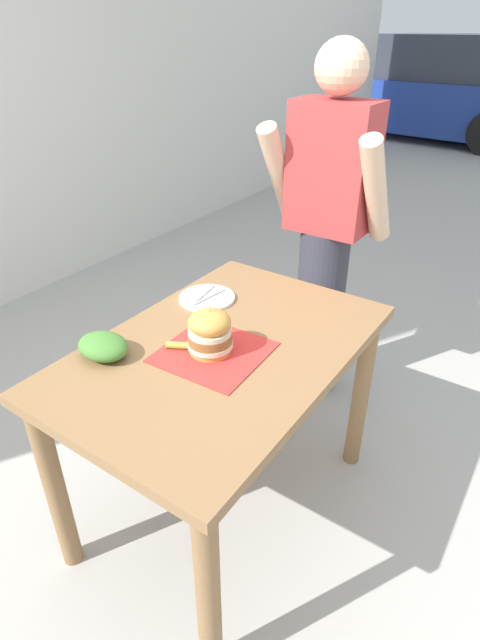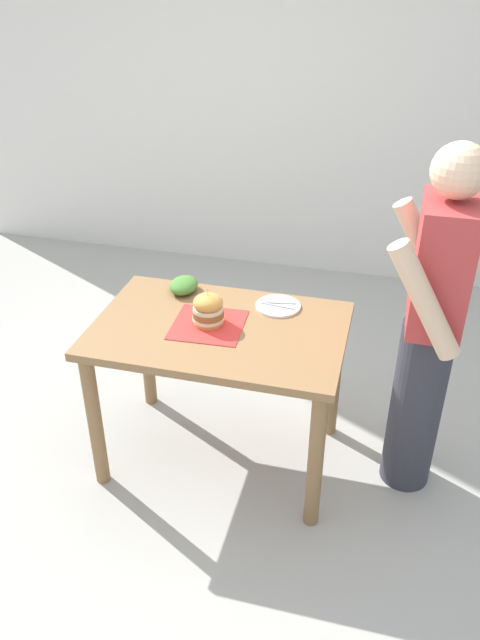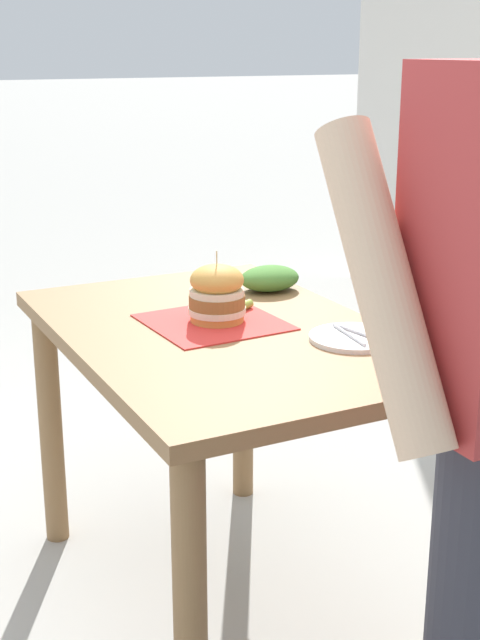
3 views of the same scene
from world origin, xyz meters
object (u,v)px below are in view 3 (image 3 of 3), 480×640
at_px(sandwich, 217,293).
at_px(side_salad, 270,278).
at_px(patio_table, 223,378).
at_px(side_plate_with_forks, 354,338).
at_px(pickle_spear, 242,307).

xyz_separation_m(sandwich, side_salad, (-0.27, -0.21, -0.04)).
distance_m(patio_table, side_plate_with_forks, 0.36).
bearing_deg(side_salad, pickle_spear, 43.31).
height_order(sandwich, side_plate_with_forks, sandwich).
distance_m(patio_table, sandwich, 0.22).
bearing_deg(pickle_spear, side_plate_with_forks, 112.41).
xyz_separation_m(sandwich, side_plate_with_forks, (-0.23, 0.28, -0.07)).
xyz_separation_m(pickle_spear, side_plate_with_forks, (-0.14, 0.33, -0.01)).
distance_m(patio_table, side_salad, 0.43).
bearing_deg(patio_table, sandwich, -101.91).
height_order(patio_table, side_salad, side_salad).
bearing_deg(side_salad, patio_table, 43.62).
xyz_separation_m(pickle_spear, side_salad, (-0.17, -0.16, 0.02)).
xyz_separation_m(patio_table, side_plate_with_forks, (-0.25, 0.23, 0.14)).
bearing_deg(sandwich, side_plate_with_forks, 129.65).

